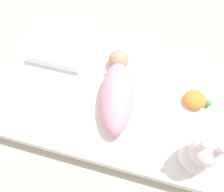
% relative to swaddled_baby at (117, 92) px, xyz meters
% --- Properties ---
extents(ground_plane, '(12.00, 12.00, 0.00)m').
position_rel_swaddled_baby_xyz_m(ground_plane, '(-0.06, -0.01, -0.21)').
color(ground_plane, '#B2A893').
extents(bed_mattress, '(1.40, 0.78, 0.12)m').
position_rel_swaddled_baby_xyz_m(bed_mattress, '(-0.06, -0.01, -0.15)').
color(bed_mattress, white).
rests_on(bed_mattress, ground_plane).
extents(burp_cloth, '(0.20, 0.19, 0.02)m').
position_rel_swaddled_baby_xyz_m(burp_cloth, '(-0.03, 0.23, -0.07)').
color(burp_cloth, white).
rests_on(burp_cloth, bed_mattress).
extents(swaddled_baby, '(0.28, 0.57, 0.17)m').
position_rel_swaddled_baby_xyz_m(swaddled_baby, '(0.00, 0.00, 0.00)').
color(swaddled_baby, pink).
rests_on(swaddled_baby, bed_mattress).
extents(pillow, '(0.37, 0.31, 0.08)m').
position_rel_swaddled_baby_xyz_m(pillow, '(-0.46, 0.26, -0.04)').
color(pillow, white).
rests_on(pillow, bed_mattress).
extents(bunny_plush, '(0.16, 0.16, 0.32)m').
position_rel_swaddled_baby_xyz_m(bunny_plush, '(0.47, -0.26, 0.05)').
color(bunny_plush, silver).
rests_on(bunny_plush, bed_mattress).
extents(turtle_plush, '(0.17, 0.13, 0.07)m').
position_rel_swaddled_baby_xyz_m(turtle_plush, '(0.46, 0.09, -0.05)').
color(turtle_plush, orange).
rests_on(turtle_plush, bed_mattress).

